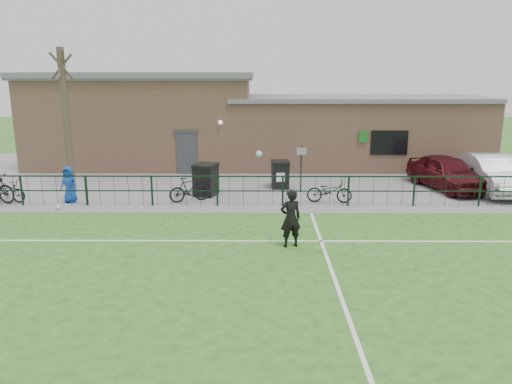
{
  "coord_description": "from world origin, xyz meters",
  "views": [
    {
      "loc": [
        0.11,
        -10.46,
        5.12
      ],
      "look_at": [
        0.0,
        5.0,
        1.3
      ],
      "focal_mm": 35.0,
      "sensor_mm": 36.0,
      "label": 1
    }
  ],
  "objects_px": {
    "bicycle_d": "(189,189)",
    "ball_ground": "(58,207)",
    "car_maroon": "(447,172)",
    "bicycle_c": "(6,191)",
    "wheelie_bin_right": "(280,175)",
    "sign_post": "(301,169)",
    "car_silver": "(493,174)",
    "spectator_child": "(69,185)",
    "bare_tree": "(66,121)",
    "bicycle_e": "(329,191)",
    "wheelie_bin_left": "(206,181)"
  },
  "relations": [
    {
      "from": "bicycle_d",
      "to": "ball_ground",
      "type": "height_order",
      "value": "bicycle_d"
    },
    {
      "from": "car_maroon",
      "to": "bicycle_c",
      "type": "relative_size",
      "value": 2.6
    },
    {
      "from": "wheelie_bin_right",
      "to": "bicycle_c",
      "type": "bearing_deg",
      "value": -169.81
    },
    {
      "from": "sign_post",
      "to": "car_silver",
      "type": "height_order",
      "value": "sign_post"
    },
    {
      "from": "wheelie_bin_right",
      "to": "car_maroon",
      "type": "height_order",
      "value": "car_maroon"
    },
    {
      "from": "spectator_child",
      "to": "bare_tree",
      "type": "bearing_deg",
      "value": 119.83
    },
    {
      "from": "wheelie_bin_right",
      "to": "ball_ground",
      "type": "distance_m",
      "value": 9.18
    },
    {
      "from": "wheelie_bin_right",
      "to": "car_silver",
      "type": "distance_m",
      "value": 9.04
    },
    {
      "from": "car_silver",
      "to": "bicycle_e",
      "type": "distance_m",
      "value": 7.45
    },
    {
      "from": "car_maroon",
      "to": "bicycle_e",
      "type": "distance_m",
      "value": 5.9
    },
    {
      "from": "wheelie_bin_left",
      "to": "bicycle_e",
      "type": "xyz_separation_m",
      "value": [
        4.96,
        -1.13,
        -0.16
      ]
    },
    {
      "from": "bicycle_e",
      "to": "spectator_child",
      "type": "distance_m",
      "value": 10.19
    },
    {
      "from": "bare_tree",
      "to": "car_maroon",
      "type": "height_order",
      "value": "bare_tree"
    },
    {
      "from": "ball_ground",
      "to": "car_silver",
      "type": "bearing_deg",
      "value": 9.76
    },
    {
      "from": "sign_post",
      "to": "bicycle_e",
      "type": "distance_m",
      "value": 2.05
    },
    {
      "from": "wheelie_bin_right",
      "to": "car_silver",
      "type": "relative_size",
      "value": 0.24
    },
    {
      "from": "car_silver",
      "to": "bicycle_e",
      "type": "relative_size",
      "value": 2.68
    },
    {
      "from": "car_maroon",
      "to": "bicycle_d",
      "type": "bearing_deg",
      "value": 176.77
    },
    {
      "from": "car_maroon",
      "to": "bicycle_c",
      "type": "bearing_deg",
      "value": 172.5
    },
    {
      "from": "bare_tree",
      "to": "wheelie_bin_left",
      "type": "height_order",
      "value": "bare_tree"
    },
    {
      "from": "bare_tree",
      "to": "sign_post",
      "type": "distance_m",
      "value": 10.07
    },
    {
      "from": "bicycle_e",
      "to": "sign_post",
      "type": "bearing_deg",
      "value": 36.2
    },
    {
      "from": "sign_post",
      "to": "car_silver",
      "type": "bearing_deg",
      "value": 1.23
    },
    {
      "from": "bicycle_c",
      "to": "bicycle_e",
      "type": "distance_m",
      "value": 12.71
    },
    {
      "from": "ball_ground",
      "to": "bicycle_d",
      "type": "bearing_deg",
      "value": 14.31
    },
    {
      "from": "wheelie_bin_left",
      "to": "car_maroon",
      "type": "relative_size",
      "value": 0.28
    },
    {
      "from": "bare_tree",
      "to": "car_maroon",
      "type": "xyz_separation_m",
      "value": [
        16.26,
        0.32,
        -2.24
      ]
    },
    {
      "from": "car_maroon",
      "to": "car_silver",
      "type": "relative_size",
      "value": 0.92
    },
    {
      "from": "wheelie_bin_left",
      "to": "bicycle_e",
      "type": "bearing_deg",
      "value": 4.05
    },
    {
      "from": "car_maroon",
      "to": "car_silver",
      "type": "height_order",
      "value": "car_silver"
    },
    {
      "from": "wheelie_bin_right",
      "to": "bicycle_d",
      "type": "distance_m",
      "value": 4.39
    },
    {
      "from": "spectator_child",
      "to": "wheelie_bin_right",
      "type": "bearing_deg",
      "value": 28.67
    },
    {
      "from": "sign_post",
      "to": "ball_ground",
      "type": "height_order",
      "value": "sign_post"
    },
    {
      "from": "sign_post",
      "to": "bicycle_c",
      "type": "relative_size",
      "value": 1.19
    },
    {
      "from": "bicycle_c",
      "to": "bicycle_d",
      "type": "distance_m",
      "value": 7.21
    },
    {
      "from": "wheelie_bin_right",
      "to": "sign_post",
      "type": "height_order",
      "value": "sign_post"
    },
    {
      "from": "spectator_child",
      "to": "ball_ground",
      "type": "distance_m",
      "value": 1.25
    },
    {
      "from": "wheelie_bin_right",
      "to": "bicycle_d",
      "type": "bearing_deg",
      "value": -149.46
    },
    {
      "from": "wheelie_bin_left",
      "to": "car_maroon",
      "type": "bearing_deg",
      "value": 23.48
    },
    {
      "from": "wheelie_bin_left",
      "to": "bicycle_e",
      "type": "relative_size",
      "value": 0.7
    },
    {
      "from": "wheelie_bin_right",
      "to": "spectator_child",
      "type": "relative_size",
      "value": 0.78
    },
    {
      "from": "sign_post",
      "to": "bicycle_c",
      "type": "xyz_separation_m",
      "value": [
        -11.73,
        -1.69,
        -0.56
      ]
    },
    {
      "from": "bare_tree",
      "to": "ball_ground",
      "type": "relative_size",
      "value": 27.11
    },
    {
      "from": "car_silver",
      "to": "bare_tree",
      "type": "bearing_deg",
      "value": -177.62
    },
    {
      "from": "sign_post",
      "to": "car_maroon",
      "type": "relative_size",
      "value": 0.46
    },
    {
      "from": "sign_post",
      "to": "ball_ground",
      "type": "xyz_separation_m",
      "value": [
        -9.27,
        -2.83,
        -0.91
      ]
    },
    {
      "from": "bicycle_c",
      "to": "spectator_child",
      "type": "height_order",
      "value": "spectator_child"
    },
    {
      "from": "car_maroon",
      "to": "spectator_child",
      "type": "xyz_separation_m",
      "value": [
        -15.6,
        -2.36,
        -0.03
      ]
    },
    {
      "from": "car_maroon",
      "to": "ball_ground",
      "type": "relative_size",
      "value": 19.64
    },
    {
      "from": "wheelie_bin_right",
      "to": "bicycle_e",
      "type": "height_order",
      "value": "wheelie_bin_right"
    }
  ]
}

